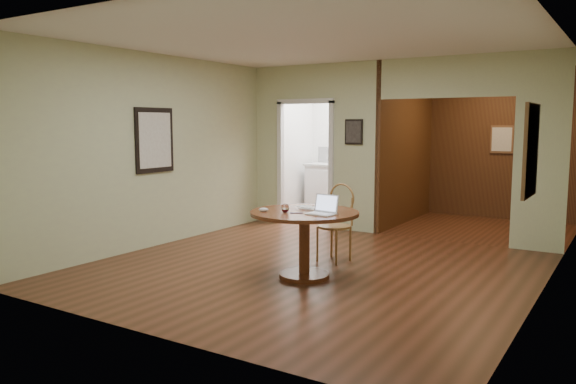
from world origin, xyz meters
The scene contains 11 objects.
floor centered at (0.00, 0.00, 0.00)m, with size 5.00×5.00×0.00m, color #432413.
room_shell centered at (-0.47, 3.10, 1.29)m, with size 5.20×7.50×5.00m.
dining_table centered at (0.14, -0.33, 0.56)m, with size 1.21×1.21×0.76m.
chair centered at (0.08, 0.59, 0.55)m, with size 0.48×0.48×0.98m.
open_laptop centered at (0.41, -0.38, 0.82)m, with size 0.31×0.28×0.21m.
closed_laptop centered at (0.11, -0.22, 0.77)m, with size 0.35×0.22×0.03m, color #B1B2B6.
mouse centered at (-0.22, -0.60, 0.78)m, with size 0.11×0.06×0.05m, color silver.
wine_glass centered at (0.01, -0.52, 0.81)m, with size 0.09×0.09×0.10m, color white, non-canonical shape.
pen centered at (0.14, -0.50, 0.76)m, with size 0.01×0.01×0.14m, color navy.
kitchen_cabinet centered at (-1.35, 4.20, 0.47)m, with size 2.06×0.60×0.94m.
grocery_bag centered at (-0.68, 4.20, 1.08)m, with size 0.28×0.24×0.28m, color beige.
Camera 1 is at (3.26, -5.66, 1.72)m, focal length 35.00 mm.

